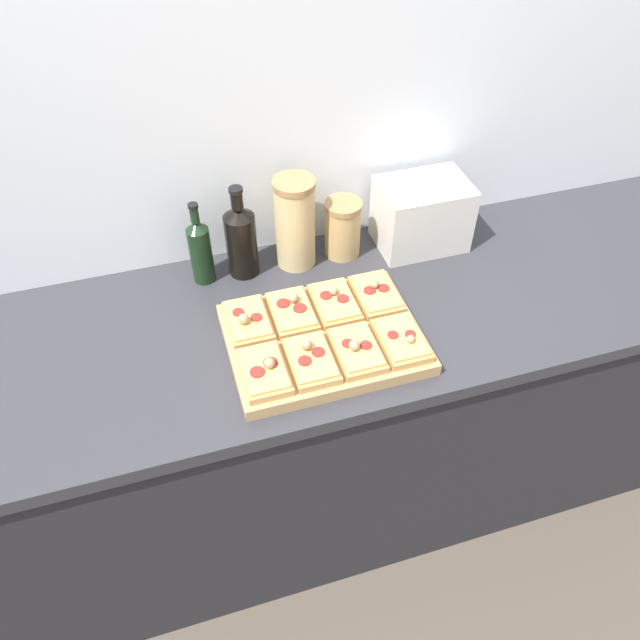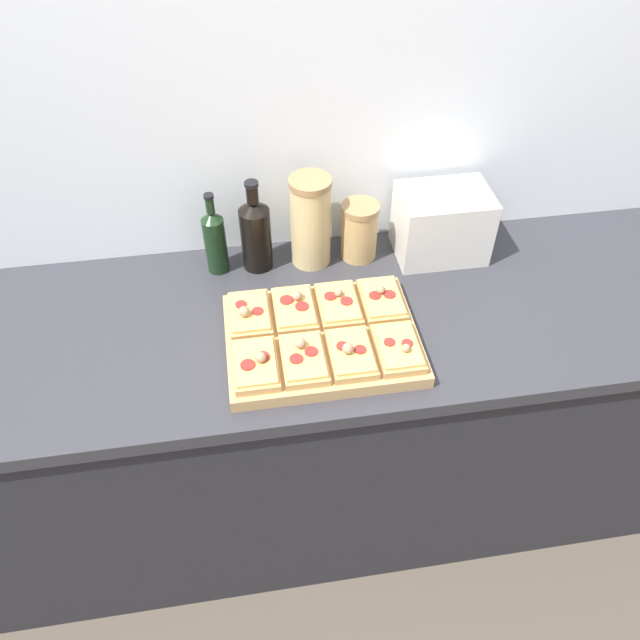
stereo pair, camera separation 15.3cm
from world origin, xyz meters
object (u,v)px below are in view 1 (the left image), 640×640
(cutting_board, at_px, (324,339))
(grain_jar_short, at_px, (343,228))
(wine_bottle, at_px, (241,239))
(grain_jar_tall, at_px, (295,223))
(toaster_oven, at_px, (422,214))
(olive_oil_bottle, at_px, (200,250))

(cutting_board, xyz_separation_m, grain_jar_short, (0.16, 0.33, 0.07))
(wine_bottle, xyz_separation_m, grain_jar_tall, (0.15, -0.00, 0.02))
(wine_bottle, distance_m, grain_jar_tall, 0.15)
(grain_jar_short, bearing_deg, cutting_board, -115.52)
(toaster_oven, bearing_deg, wine_bottle, 177.80)
(cutting_board, relative_size, grain_jar_tall, 1.77)
(cutting_board, bearing_deg, toaster_oven, 38.72)
(cutting_board, bearing_deg, grain_jar_short, 64.48)
(grain_jar_short, height_order, toaster_oven, toaster_oven)
(toaster_oven, bearing_deg, cutting_board, -141.28)
(cutting_board, height_order, olive_oil_bottle, olive_oil_bottle)
(grain_jar_tall, xyz_separation_m, grain_jar_short, (0.14, 0.00, -0.05))
(grain_jar_tall, distance_m, toaster_oven, 0.37)
(wine_bottle, height_order, grain_jar_tall, wine_bottle)
(wine_bottle, distance_m, toaster_oven, 0.52)
(wine_bottle, height_order, toaster_oven, wine_bottle)
(toaster_oven, bearing_deg, grain_jar_tall, 176.90)
(olive_oil_bottle, distance_m, toaster_oven, 0.63)
(olive_oil_bottle, xyz_separation_m, wine_bottle, (0.11, 0.00, 0.01))
(cutting_board, relative_size, wine_bottle, 1.73)
(grain_jar_short, xyz_separation_m, toaster_oven, (0.23, -0.02, 0.01))
(wine_bottle, relative_size, toaster_oven, 0.99)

